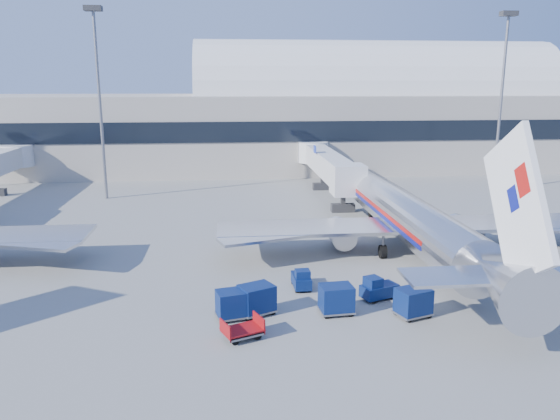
{
  "coord_description": "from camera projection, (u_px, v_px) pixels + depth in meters",
  "views": [
    {
      "loc": [
        -5.07,
        -37.92,
        13.9
      ],
      "look_at": [
        -0.77,
        6.0,
        3.63
      ],
      "focal_mm": 35.0,
      "sensor_mm": 36.0,
      "label": 1
    }
  ],
  "objects": [
    {
      "name": "ground",
      "position": [
        298.0,
        276.0,
        40.39
      ],
      "size": [
        260.0,
        260.0,
        0.0
      ],
      "primitive_type": "plane",
      "color": "gray",
      "rests_on": "ground"
    },
    {
      "name": "terminal",
      "position": [
        175.0,
        122.0,
        91.64
      ],
      "size": [
        170.0,
        28.15,
        21.0
      ],
      "color": "#B2AA9E",
      "rests_on": "ground"
    },
    {
      "name": "airliner_main",
      "position": [
        411.0,
        220.0,
        45.05
      ],
      "size": [
        32.0,
        37.26,
        12.07
      ],
      "color": "silver",
      "rests_on": "ground"
    },
    {
      "name": "jetbridge_near",
      "position": [
        326.0,
        163.0,
        70.09
      ],
      "size": [
        4.4,
        27.5,
        6.25
      ],
      "color": "silver",
      "rests_on": "ground"
    },
    {
      "name": "mast_west",
      "position": [
        98.0,
        76.0,
        64.22
      ],
      "size": [
        2.0,
        1.2,
        22.6
      ],
      "color": "slate",
      "rests_on": "ground"
    },
    {
      "name": "mast_east",
      "position": [
        503.0,
        76.0,
        68.97
      ],
      "size": [
        2.0,
        1.2,
        22.6
      ],
      "color": "slate",
      "rests_on": "ground"
    },
    {
      "name": "barrier_near",
      "position": [
        516.0,
        254.0,
        43.94
      ],
      "size": [
        3.0,
        0.55,
        0.9
      ],
      "primitive_type": "cube",
      "color": "#9E9E96",
      "rests_on": "ground"
    },
    {
      "name": "barrier_mid",
      "position": [
        555.0,
        253.0,
        44.25
      ],
      "size": [
        3.0,
        0.55,
        0.9
      ],
      "primitive_type": "cube",
      "color": "#9E9E96",
      "rests_on": "ground"
    },
    {
      "name": "tug_lead",
      "position": [
        378.0,
        289.0,
        35.88
      ],
      "size": [
        2.7,
        2.02,
        1.58
      ],
      "rotation": [
        0.0,
        0.0,
        0.37
      ],
      "color": "#0A1B4D",
      "rests_on": "ground"
    },
    {
      "name": "tug_right",
      "position": [
        472.0,
        274.0,
        38.79
      ],
      "size": [
        2.45,
        2.01,
        1.43
      ],
      "rotation": [
        0.0,
        0.0,
        -0.5
      ],
      "color": "#0A1B4D",
      "rests_on": "ground"
    },
    {
      "name": "tug_left",
      "position": [
        301.0,
        279.0,
        37.75
      ],
      "size": [
        1.21,
        2.3,
        1.48
      ],
      "rotation": [
        0.0,
        0.0,
        1.61
      ],
      "color": "#0A1B4D",
      "rests_on": "ground"
    },
    {
      "name": "cart_train_a",
      "position": [
        336.0,
        299.0,
        33.54
      ],
      "size": [
        2.21,
        1.77,
        1.83
      ],
      "rotation": [
        0.0,
        0.0,
        0.09
      ],
      "color": "#0A1B4D",
      "rests_on": "ground"
    },
    {
      "name": "cart_train_b",
      "position": [
        257.0,
        299.0,
        33.49
      ],
      "size": [
        2.6,
        2.37,
        1.86
      ],
      "rotation": [
        0.0,
        0.0,
        0.45
      ],
      "color": "#0A1B4D",
      "rests_on": "ground"
    },
    {
      "name": "cart_train_c",
      "position": [
        233.0,
        304.0,
        32.86
      ],
      "size": [
        2.3,
        1.95,
        1.76
      ],
      "rotation": [
        0.0,
        0.0,
        0.24
      ],
      "color": "#0A1B4D",
      "rests_on": "ground"
    },
    {
      "name": "cart_solo_near",
      "position": [
        413.0,
        302.0,
        33.12
      ],
      "size": [
        2.43,
        2.13,
        1.79
      ],
      "rotation": [
        0.0,
        0.0,
        0.34
      ],
      "color": "#0A1B4D",
      "rests_on": "ground"
    },
    {
      "name": "cart_solo_far",
      "position": [
        536.0,
        284.0,
        35.95
      ],
      "size": [
        2.05,
        1.57,
        1.81
      ],
      "rotation": [
        0.0,
        0.0,
        0.0
      ],
      "color": "#0A1B4D",
      "rests_on": "ground"
    },
    {
      "name": "cart_open_red",
      "position": [
        243.0,
        331.0,
        30.41
      ],
      "size": [
        2.57,
        2.23,
        0.58
      ],
      "rotation": [
        0.0,
        0.0,
        0.4
      ],
      "color": "slate",
      "rests_on": "ground"
    }
  ]
}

